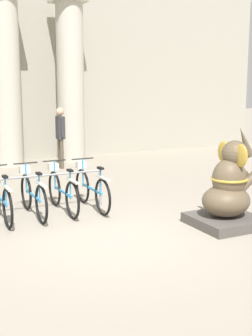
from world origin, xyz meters
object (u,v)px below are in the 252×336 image
Objects in this scene: elephant_statue at (228,193)px; bicycle_1 at (1,198)px; bicycle_3 at (62,191)px; bicycle_2 at (33,195)px; person_pedestrian at (60,132)px; bicycle_4 at (91,188)px.

bicycle_1 is at bearing 149.30° from elephant_statue.
elephant_statue is at bearing -42.69° from bicycle_3.
bicycle_3 is at bearing 4.15° from bicycle_2.
person_pedestrian reaches higher than elephant_statue.
bicycle_4 is 1.01× the size of elephant_statue.
bicycle_1 is 1.00× the size of bicycle_3.
elephant_statue is (2.98, -2.14, 0.19)m from bicycle_2.
bicycle_3 is 1.00× the size of bicycle_4.
person_pedestrian reaches higher than bicycle_4.
person_pedestrian is (0.90, 4.65, 0.68)m from bicycle_4.
bicycle_3 is (0.61, 0.04, 0.00)m from bicycle_2.
bicycle_4 is (0.61, -0.03, 0.00)m from bicycle_3.
bicycle_4 is 2.79m from elephant_statue.
elephant_statue is at bearing -82.80° from person_pedestrian.
person_pedestrian is (-0.86, 6.81, 0.50)m from elephant_statue.
bicycle_3 is at bearing 137.31° from elephant_statue.
elephant_statue is at bearing -35.72° from bicycle_2.
bicycle_4 is (1.83, 0.03, 0.00)m from bicycle_1.
person_pedestrian reaches higher than bicycle_1.
bicycle_1 is at bearing -179.13° from bicycle_4.
bicycle_2 is 0.61m from bicycle_3.
bicycle_1 is 1.01× the size of elephant_statue.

